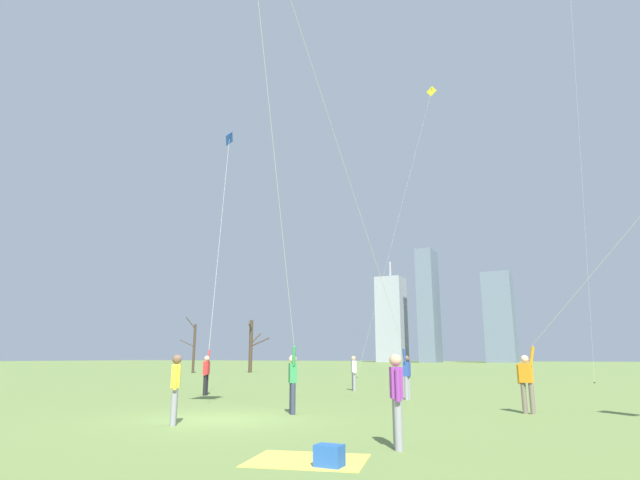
% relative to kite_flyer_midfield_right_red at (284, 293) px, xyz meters
% --- Properties ---
extents(ground_plane, '(400.00, 400.00, 0.00)m').
position_rel_kite_flyer_midfield_right_red_xyz_m(ground_plane, '(-1.46, -0.68, -3.24)').
color(ground_plane, olive).
extents(kite_flyer_midfield_right_red, '(2.76, 8.69, 16.86)m').
position_rel_kite_flyer_midfield_right_red_xyz_m(kite_flyer_midfield_right_red, '(0.00, 0.00, 0.00)').
color(kite_flyer_midfield_right_red, '#33384C').
rests_on(kite_flyer_midfield_right_red, ground).
extents(kite_flyer_foreground_left_purple, '(0.54, 14.14, 15.20)m').
position_rel_kite_flyer_midfield_right_red_xyz_m(kite_flyer_foreground_left_purple, '(1.17, 3.87, 1.33)').
color(kite_flyer_foreground_left_purple, gray).
rests_on(kite_flyer_foreground_left_purple, ground).
extents(kite_flyer_midfield_left_blue, '(2.41, 4.52, 14.02)m').
position_rel_kite_flyer_midfield_right_red_xyz_m(kite_flyer_midfield_left_blue, '(-7.33, 6.38, -0.88)').
color(kite_flyer_midfield_left_blue, black).
rests_on(kite_flyer_midfield_left_blue, ground).
extents(kite_flyer_midfield_center_teal, '(7.32, 6.04, 9.48)m').
position_rel_kite_flyer_midfield_right_red_xyz_m(kite_flyer_midfield_center_teal, '(7.31, 2.86, -0.38)').
color(kite_flyer_midfield_center_teal, '#726656').
rests_on(kite_flyer_midfield_center_teal, ground).
extents(bystander_watching_nearby, '(0.32, 0.47, 1.62)m').
position_rel_kite_flyer_midfield_right_red_xyz_m(bystander_watching_nearby, '(3.97, -2.92, -2.34)').
color(bystander_watching_nearby, gray).
rests_on(bystander_watching_nearby, ground).
extents(bystander_strolling_midfield, '(0.37, 0.42, 1.62)m').
position_rel_kite_flyer_midfield_right_red_xyz_m(bystander_strolling_midfield, '(-1.74, -2.11, -2.34)').
color(bystander_strolling_midfield, gray).
rests_on(bystander_strolling_midfield, ground).
extents(bystander_far_off_by_trees, '(0.36, 0.44, 1.62)m').
position_rel_kite_flyer_midfield_right_red_xyz_m(bystander_far_off_by_trees, '(-2.60, 11.48, -2.34)').
color(bystander_far_off_by_trees, gray).
rests_on(bystander_far_off_by_trees, ground).
extents(distant_kite_high_overhead_green, '(1.61, 2.40, 29.57)m').
position_rel_kite_flyer_midfield_right_red_xyz_m(distant_kite_high_overhead_green, '(9.33, 22.59, 21.22)').
color(distant_kite_high_overhead_green, green).
rests_on(distant_kite_high_overhead_green, ground).
extents(distant_kite_low_near_trees_yellow, '(6.70, 3.93, 25.37)m').
position_rel_kite_flyer_midfield_right_red_xyz_m(distant_kite_low_near_trees_yellow, '(-2.76, 29.27, 18.45)').
color(distant_kite_low_near_trees_yellow, yellow).
rests_on(distant_kite_low_near_trees_yellow, ground).
extents(picnic_spot, '(2.07, 1.77, 0.31)m').
position_rel_kite_flyer_midfield_right_red_xyz_m(picnic_spot, '(3.26, -4.60, -3.15)').
color(picnic_spot, '#D8BF4C').
rests_on(picnic_spot, ground).
extents(bare_tree_left_of_center, '(1.51, 1.96, 5.57)m').
position_rel_kite_flyer_midfield_right_red_xyz_m(bare_tree_left_of_center, '(-27.63, 30.21, -0.67)').
color(bare_tree_left_of_center, '#423326').
rests_on(bare_tree_left_of_center, ground).
extents(bare_tree_rightmost, '(1.96, 2.13, 5.38)m').
position_rel_kite_flyer_midfield_right_red_xyz_m(bare_tree_rightmost, '(-23.11, 33.96, -0.42)').
color(bare_tree_rightmost, '#423326').
rests_on(bare_tree_rightmost, ground).
extents(skyline_squat_block, '(5.08, 10.25, 34.82)m').
position_rel_kite_flyer_midfield_right_red_xyz_m(skyline_squat_block, '(-30.90, 146.32, 14.17)').
color(skyline_squat_block, slate).
rests_on(skyline_squat_block, ground).
extents(skyline_mid_tower_left, '(8.58, 8.80, 33.22)m').
position_rel_kite_flyer_midfield_right_red_xyz_m(skyline_mid_tower_left, '(-44.68, 151.34, 10.64)').
color(skyline_mid_tower_left, '#9EA3AD').
rests_on(skyline_mid_tower_left, ground).
extents(skyline_short_annex, '(8.32, 11.71, 26.88)m').
position_rel_kite_flyer_midfield_right_red_xyz_m(skyline_short_annex, '(-10.68, 152.58, 10.20)').
color(skyline_short_annex, slate).
rests_on(skyline_short_annex, ground).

